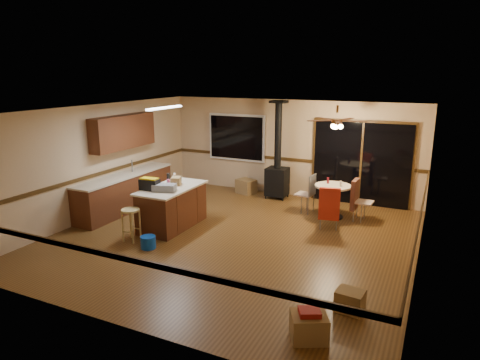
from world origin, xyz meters
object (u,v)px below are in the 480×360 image
Objects in this scene: chair_left at (309,189)px; chair_right at (356,195)px; toolbox_black at (150,185)px; blue_bucket at (148,242)px; kitchen_island at (172,207)px; box_corner_b at (350,301)px; chair_near at (329,204)px; box_under_window at (246,186)px; bar_stool at (131,225)px; toolbox_grey at (164,188)px; wood_stove at (277,172)px; dining_table at (333,196)px; box_corner_a at (309,327)px.

chair_right is at bearing -1.54° from chair_left.
blue_bucket is at bearing -57.20° from toolbox_black.
box_corner_b is at bearing -23.04° from kitchen_island.
chair_near is 1.41× the size of box_under_window.
blue_bucket is (0.54, -0.83, -0.89)m from toolbox_black.
box_under_window is 6.24m from box_corner_b.
chair_left and chair_near have the same top height.
bar_stool is 4.57m from box_corner_b.
toolbox_grey is 0.67× the size of chair_near.
toolbox_grey reaches higher than bar_stool.
chair_near is 3.39m from box_under_window.
chair_left is (2.71, 3.23, 0.26)m from bar_stool.
bar_stool is (-1.58, -4.09, -0.40)m from wood_stove.
blue_bucket is at bearing -129.88° from dining_table.
box_corner_a is (4.17, -2.32, -0.84)m from toolbox_black.
chair_near is at bearing 21.15° from kitchen_island.
toolbox_grey is at bearing -153.54° from chair_near.
toolbox_black reaches higher than box_under_window.
chair_right is at bearing 94.11° from box_corner_a.
box_under_window is (-0.94, 0.05, -0.53)m from wood_stove.
chair_right is at bearing 31.39° from kitchen_island.
box_under_window is (0.36, 3.10, -0.25)m from kitchen_island.
chair_right is (0.38, 0.94, 0.00)m from chair_near.
kitchen_island is 4.43× the size of box_corner_b.
chair_near reaches higher than kitchen_island.
box_under_window is 1.31× the size of box_corner_b.
bar_stool reaches higher than blue_bucket.
wood_stove is 2.61m from chair_near.
box_under_window is (-2.07, 0.91, -0.39)m from chair_left.
toolbox_black is 4.81m from box_corner_b.
chair_near is at bearing 26.46° from toolbox_grey.
box_under_window reaches higher than box_corner_b.
wood_stove is 5.56× the size of box_corner_a.
wood_stove is 5.35× the size of toolbox_grey.
bar_stool reaches higher than box_corner_b.
kitchen_island is 3.33m from wood_stove.
kitchen_island is 0.67× the size of wood_stove.
toolbox_black is 4.16m from dining_table.
wood_stove is at bearing 135.55° from chair_near.
chair_left is at bearing -37.27° from wood_stove.
chair_left reaches higher than bar_stool.
blue_bucket is at bearing -91.45° from box_under_window.
box_corner_a is (2.59, -5.75, -0.56)m from wood_stove.
dining_table reaches higher than box_corner_a.
chair_left reaches higher than blue_bucket.
chair_near is at bearing 109.42° from box_corner_b.
box_corner_a is at bearing -21.66° from bar_stool.
wood_stove is at bearing 65.22° from toolbox_black.
box_corner_a is at bearing -85.89° from chair_right.
kitchen_island reaches higher than box_under_window.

